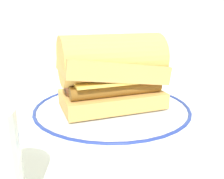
# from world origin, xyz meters

# --- Properties ---
(ground_plane) EXTENTS (1.50, 1.50, 0.00)m
(ground_plane) POSITION_xyz_m (0.00, 0.00, 0.00)
(ground_plane) COLOR white
(plate) EXTENTS (0.30, 0.30, 0.01)m
(plate) POSITION_xyz_m (-0.01, 0.02, 0.01)
(plate) COLOR white
(plate) RESTS_ON ground_plane
(sausage_sandwich) EXTENTS (0.19, 0.13, 0.13)m
(sausage_sandwich) POSITION_xyz_m (-0.01, 0.02, 0.08)
(sausage_sandwich) COLOR #D9A655
(sausage_sandwich) RESTS_ON plate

